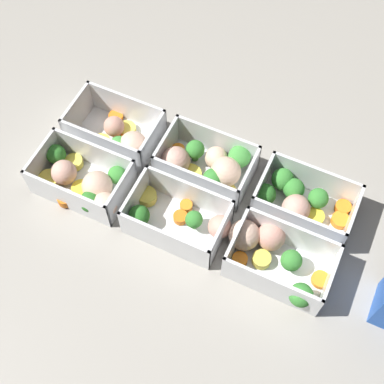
{
  "coord_description": "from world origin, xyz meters",
  "views": [
    {
      "loc": [
        -0.18,
        0.39,
        0.79
      ],
      "look_at": [
        0.0,
        0.0,
        0.02
      ],
      "focal_mm": 50.0,
      "sensor_mm": 36.0,
      "label": 1
    }
  ],
  "objects_px": {
    "container_near_left": "(299,201)",
    "container_far_right": "(85,183)",
    "container_near_center": "(208,165)",
    "container_far_left": "(273,255)",
    "container_far_center": "(179,219)",
    "container_near_right": "(120,135)"
  },
  "relations": [
    {
      "from": "container_near_left",
      "to": "container_far_right",
      "type": "relative_size",
      "value": 0.98
    },
    {
      "from": "container_near_center",
      "to": "container_far_right",
      "type": "relative_size",
      "value": 0.97
    },
    {
      "from": "container_far_left",
      "to": "container_far_center",
      "type": "distance_m",
      "value": 0.16
    },
    {
      "from": "container_near_center",
      "to": "container_far_left",
      "type": "relative_size",
      "value": 0.87
    },
    {
      "from": "container_near_right",
      "to": "container_far_left",
      "type": "xyz_separation_m",
      "value": [
        -0.32,
        0.1,
        0.0
      ]
    },
    {
      "from": "container_near_left",
      "to": "container_far_left",
      "type": "relative_size",
      "value": 0.88
    },
    {
      "from": "container_near_center",
      "to": "container_near_right",
      "type": "xyz_separation_m",
      "value": [
        0.17,
        0.01,
        -0.0
      ]
    },
    {
      "from": "container_far_left",
      "to": "container_near_center",
      "type": "bearing_deg",
      "value": -33.92
    },
    {
      "from": "container_far_left",
      "to": "container_far_right",
      "type": "distance_m",
      "value": 0.33
    },
    {
      "from": "container_near_center",
      "to": "container_far_center",
      "type": "bearing_deg",
      "value": 89.51
    },
    {
      "from": "container_far_center",
      "to": "container_far_left",
      "type": "bearing_deg",
      "value": -178.52
    },
    {
      "from": "container_near_left",
      "to": "container_far_left",
      "type": "height_order",
      "value": "same"
    },
    {
      "from": "container_far_center",
      "to": "container_far_right",
      "type": "height_order",
      "value": "same"
    },
    {
      "from": "container_far_center",
      "to": "container_near_center",
      "type": "bearing_deg",
      "value": -90.49
    },
    {
      "from": "container_near_center",
      "to": "container_far_left",
      "type": "bearing_deg",
      "value": 146.08
    },
    {
      "from": "container_near_right",
      "to": "container_far_center",
      "type": "height_order",
      "value": "same"
    },
    {
      "from": "container_near_center",
      "to": "container_far_center",
      "type": "distance_m",
      "value": 0.11
    },
    {
      "from": "container_near_right",
      "to": "container_far_left",
      "type": "relative_size",
      "value": 0.85
    },
    {
      "from": "container_near_left",
      "to": "container_far_right",
      "type": "distance_m",
      "value": 0.35
    },
    {
      "from": "container_near_left",
      "to": "container_far_left",
      "type": "xyz_separation_m",
      "value": [
        0.0,
        0.11,
        0.0
      ]
    },
    {
      "from": "container_near_left",
      "to": "container_far_center",
      "type": "bearing_deg",
      "value": 34.1
    },
    {
      "from": "container_near_center",
      "to": "container_near_right",
      "type": "height_order",
      "value": "same"
    }
  ]
}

